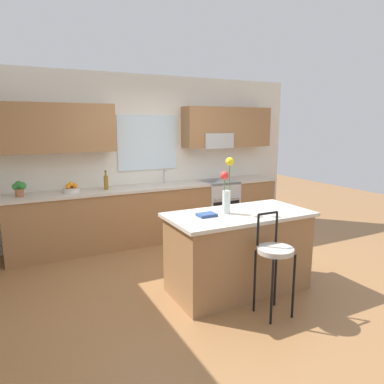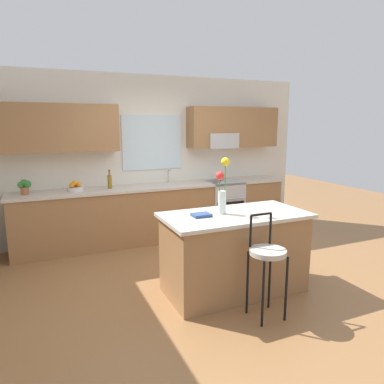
% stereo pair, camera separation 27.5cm
% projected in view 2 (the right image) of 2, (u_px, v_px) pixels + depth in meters
% --- Properties ---
extents(ground_plane, '(14.00, 14.00, 0.00)m').
position_uv_depth(ground_plane, '(202.00, 278.00, 4.46)').
color(ground_plane, olive).
extents(back_wall_assembly, '(5.60, 0.50, 2.70)m').
position_uv_depth(back_wall_assembly, '(154.00, 148.00, 5.97)').
color(back_wall_assembly, silver).
rests_on(back_wall_assembly, ground).
extents(counter_run, '(4.56, 0.64, 0.92)m').
position_uv_depth(counter_run, '(159.00, 212.00, 5.90)').
color(counter_run, '#996B42').
rests_on(counter_run, ground).
extents(sink_faucet, '(0.02, 0.13, 0.23)m').
position_uv_depth(sink_faucet, '(169.00, 175.00, 6.00)').
color(sink_faucet, '#B7BABC').
rests_on(sink_faucet, counter_run).
extents(oven_range, '(0.60, 0.64, 0.92)m').
position_uv_depth(oven_range, '(223.00, 206.00, 6.34)').
color(oven_range, '#B7BABC').
rests_on(oven_range, ground).
extents(kitchen_island, '(1.64, 0.83, 0.92)m').
position_uv_depth(kitchen_island, '(234.00, 252.00, 4.05)').
color(kitchen_island, '#996B42').
rests_on(kitchen_island, ground).
extents(bar_stool_near, '(0.36, 0.36, 1.04)m').
position_uv_depth(bar_stool_near, '(267.00, 257.00, 3.46)').
color(bar_stool_near, black).
rests_on(bar_stool_near, ground).
extents(flower_vase, '(0.16, 0.10, 0.63)m').
position_uv_depth(flower_vase, '(222.00, 189.00, 3.90)').
color(flower_vase, silver).
rests_on(flower_vase, kitchen_island).
extents(cookbook, '(0.20, 0.15, 0.03)m').
position_uv_depth(cookbook, '(201.00, 215.00, 3.84)').
color(cookbook, navy).
rests_on(cookbook, kitchen_island).
extents(fruit_bowl_oranges, '(0.24, 0.24, 0.16)m').
position_uv_depth(fruit_bowl_oranges, '(75.00, 187.00, 5.29)').
color(fruit_bowl_oranges, silver).
rests_on(fruit_bowl_oranges, counter_run).
extents(bottle_olive_oil, '(0.06, 0.06, 0.29)m').
position_uv_depth(bottle_olive_oil, '(110.00, 181.00, 5.48)').
color(bottle_olive_oil, olive).
rests_on(bottle_olive_oil, counter_run).
extents(potted_plant_small, '(0.18, 0.12, 0.22)m').
position_uv_depth(potted_plant_small, '(25.00, 186.00, 5.01)').
color(potted_plant_small, '#9E5B3D').
rests_on(potted_plant_small, counter_run).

